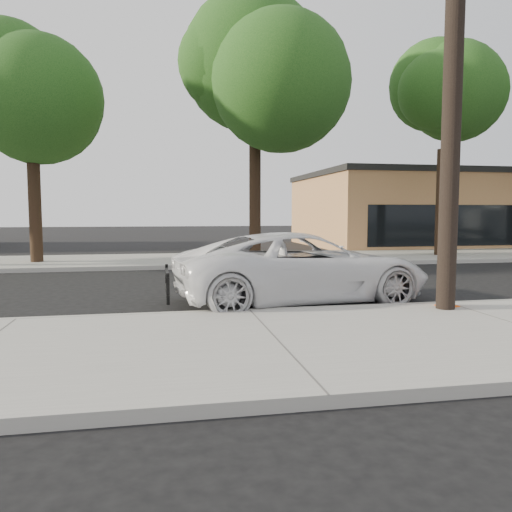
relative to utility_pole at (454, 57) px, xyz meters
name	(u,v)px	position (x,y,z in m)	size (l,w,h in m)	color
ground	(233,298)	(-3.60, 2.70, -4.70)	(120.00, 120.00, 0.00)	black
near_sidewalk	(277,344)	(-3.60, -1.60, -4.62)	(90.00, 4.40, 0.15)	gray
far_sidewalk	(202,260)	(-3.60, 11.20, -4.62)	(90.00, 5.00, 0.15)	gray
curb_near	(249,313)	(-3.60, 0.60, -4.62)	(90.00, 0.12, 0.16)	#9E9B93
building_main	(459,211)	(12.40, 18.70, -2.70)	(18.00, 10.00, 4.00)	#BC784E
utility_pole	(454,57)	(0.00, 0.00, 0.00)	(1.40, 0.34, 9.00)	black
tree_b	(35,92)	(-9.41, 10.76, 1.45)	(4.34, 4.20, 8.45)	black
tree_c	(261,78)	(-1.38, 10.34, 2.21)	(4.96, 4.80, 9.55)	black
tree_d	(451,104)	(6.60, 10.65, 1.67)	(4.50, 4.35, 8.75)	black
police_cruiser	(302,267)	(-2.21, 1.91, -3.94)	(2.51, 5.44, 1.51)	white
traffic_cone	(448,290)	(0.16, 0.20, -4.24)	(0.41, 0.41, 0.64)	#E24D0B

